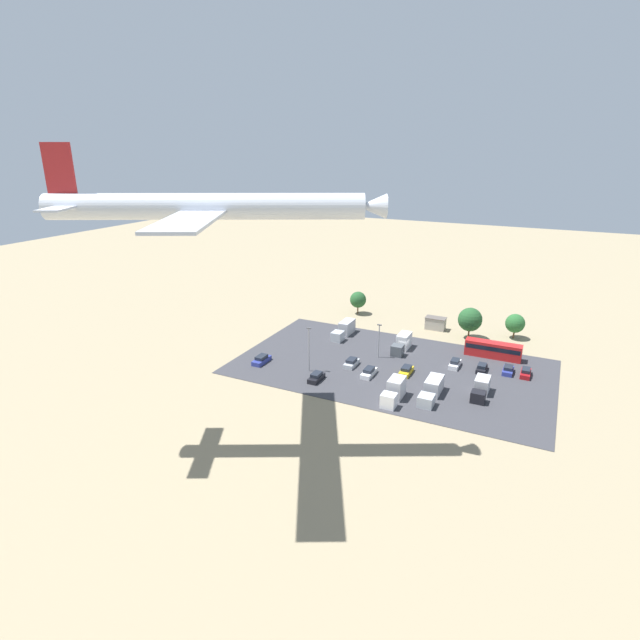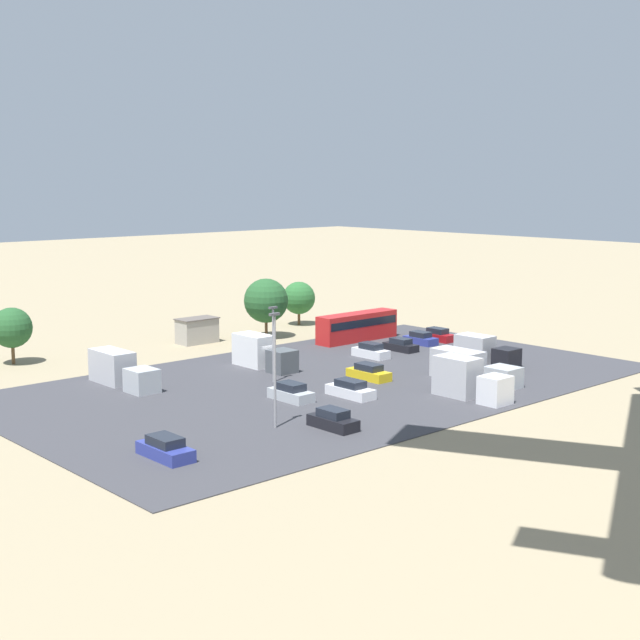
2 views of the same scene
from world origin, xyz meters
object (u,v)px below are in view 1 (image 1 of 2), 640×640
(parked_truck_0, at_px, (402,343))
(parked_car_4, at_px, (351,363))
(bus, at_px, (493,349))
(parked_car_8, at_px, (455,364))
(parked_car_7, at_px, (508,370))
(parked_truck_1, at_px, (481,388))
(parked_car_1, at_px, (406,371))
(parked_car_2, at_px, (316,377))
(parked_car_3, at_px, (369,372))
(parked_truck_3, at_px, (432,390))
(parked_car_6, at_px, (262,360))
(airplane, at_px, (213,207))
(parked_car_0, at_px, (526,373))
(parked_truck_2, at_px, (344,330))
(parked_car_5, at_px, (482,368))
(shed_building, at_px, (435,323))
(parked_truck_4, at_px, (394,391))

(parked_truck_0, bearing_deg, parked_car_4, 61.90)
(bus, distance_m, parked_car_8, 10.41)
(parked_car_7, xyz_separation_m, parked_truck_1, (3.35, 11.75, 0.68))
(parked_car_1, relative_size, parked_car_4, 1.04)
(parked_car_2, bearing_deg, parked_car_3, -141.76)
(parked_car_3, relative_size, parked_truck_3, 0.51)
(parked_car_4, relative_size, parked_truck_0, 0.54)
(parked_car_6, distance_m, airplane, 45.60)
(parked_truck_1, bearing_deg, airplane, 46.80)
(parked_car_0, relative_size, parked_car_1, 0.93)
(parked_car_0, bearing_deg, parked_truck_0, 175.08)
(parked_truck_3, bearing_deg, parked_car_2, 8.72)
(parked_truck_2, bearing_deg, parked_car_0, 173.08)
(bus, distance_m, parked_car_2, 38.66)
(parked_car_4, xyz_separation_m, parked_truck_3, (-17.78, 5.84, 0.64))
(parked_car_3, xyz_separation_m, parked_car_8, (-14.17, -11.32, 0.02))
(parked_truck_1, bearing_deg, parked_truck_2, -26.44)
(parked_car_4, xyz_separation_m, parked_truck_2, (8.15, -15.25, 0.78))
(parked_truck_3, height_order, airplane, airplane)
(parked_car_2, distance_m, parked_truck_1, 29.96)
(parked_car_6, distance_m, parked_truck_2, 23.69)
(parked_car_2, xyz_separation_m, parked_car_5, (-27.54, -18.12, -0.06))
(parked_car_8, bearing_deg, parked_car_3, 38.64)
(parked_car_3, bearing_deg, parked_car_0, 25.43)
(parked_truck_2, height_order, parked_truck_3, parked_truck_2)
(parked_car_0, distance_m, parked_car_6, 52.14)
(parked_car_4, xyz_separation_m, airplane, (5.36, 34.41, 34.18))
(parked_truck_0, bearing_deg, parked_car_3, 82.67)
(parked_car_0, relative_size, parked_car_5, 1.04)
(parked_car_0, distance_m, parked_car_7, 3.21)
(parked_truck_0, xyz_separation_m, parked_truck_1, (-18.84, 14.05, -0.22))
(shed_building, xyz_separation_m, parked_truck_4, (-2.15, 38.94, 0.18))
(parked_car_5, distance_m, parked_truck_2, 32.86)
(shed_building, bearing_deg, parked_truck_3, 102.56)
(bus, distance_m, parked_car_3, 28.28)
(parked_car_4, bearing_deg, parked_car_7, -160.47)
(parked_car_7, distance_m, airplane, 65.86)
(bus, relative_size, parked_truck_1, 1.59)
(parked_car_2, bearing_deg, parked_car_6, -10.15)
(parked_car_4, bearing_deg, parked_truck_2, -61.86)
(parked_car_0, relative_size, parked_truck_4, 0.58)
(parked_truck_1, relative_size, parked_truck_3, 0.76)
(parked_car_3, height_order, parked_car_5, parked_car_3)
(shed_building, xyz_separation_m, airplane, (15.38, 63.39, 33.39))
(parked_car_1, bearing_deg, parked_car_5, -149.25)
(parked_car_3, relative_size, parked_truck_2, 0.51)
(parked_car_4, height_order, parked_truck_1, parked_truck_1)
(parked_car_6, relative_size, parked_truck_3, 0.51)
(parked_truck_2, distance_m, parked_truck_3, 33.43)
(parked_car_1, height_order, parked_car_4, parked_car_4)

